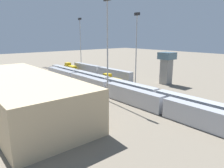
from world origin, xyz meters
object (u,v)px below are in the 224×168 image
at_px(light_mast_0, 80,38).
at_px(maintenance_shed, 21,94).
at_px(train_on_track_2, 111,81).
at_px(train_on_track_0, 99,71).
at_px(train_on_track_4, 108,89).
at_px(light_mast_2, 136,40).
at_px(train_on_track_3, 108,84).
at_px(control_tower, 166,66).
at_px(light_mast_1, 107,39).
at_px(train_on_track_1, 70,68).

distance_m(light_mast_0, maintenance_shed, 75.23).
distance_m(train_on_track_2, light_mast_0, 50.77).
bearing_deg(train_on_track_0, train_on_track_4, 148.01).
bearing_deg(train_on_track_4, maintenance_shed, 82.90).
xyz_separation_m(train_on_track_4, light_mast_0, (55.87, -23.50, 16.95)).
bearing_deg(light_mast_2, train_on_track_3, 94.96).
bearing_deg(light_mast_2, train_on_track_0, 4.83).
bearing_deg(train_on_track_4, light_mast_0, -22.82).
relative_size(train_on_track_0, control_tower, 3.37).
height_order(train_on_track_2, control_tower, control_tower).
xyz_separation_m(train_on_track_4, light_mast_2, (7.67, -22.06, 16.52)).
bearing_deg(train_on_track_0, light_mast_1, 146.93).
relative_size(light_mast_2, maintenance_shed, 0.56).
relative_size(train_on_track_4, light_mast_2, 3.13).
bearing_deg(control_tower, train_on_track_4, 86.69).
height_order(train_on_track_3, maintenance_shed, maintenance_shed).
distance_m(train_on_track_4, light_mast_2, 28.61).
distance_m(train_on_track_2, train_on_track_0, 24.07).
xyz_separation_m(light_mast_0, control_tower, (-57.69, -8.01, -11.39)).
xyz_separation_m(light_mast_2, control_tower, (-9.49, -9.46, -10.96)).
xyz_separation_m(train_on_track_1, control_tower, (-56.36, -16.51, 6.02)).
relative_size(train_on_track_1, maintenance_shed, 0.18).
distance_m(train_on_track_3, light_mast_0, 55.66).
relative_size(train_on_track_4, train_on_track_1, 9.56).
distance_m(train_on_track_3, light_mast_2, 23.80).
bearing_deg(train_on_track_0, maintenance_shed, 120.33).
height_order(train_on_track_3, light_mast_0, light_mast_0).
xyz_separation_m(train_on_track_0, control_tower, (-33.83, -11.51, 5.55)).
relative_size(train_on_track_3, light_mast_0, 3.05).
relative_size(train_on_track_1, light_mast_0, 0.32).
bearing_deg(train_on_track_2, maintenance_shed, 99.65).
bearing_deg(light_mast_0, maintenance_shed, 135.10).
height_order(train_on_track_4, control_tower, control_tower).
relative_size(train_on_track_4, train_on_track_0, 2.03).
bearing_deg(train_on_track_3, light_mast_2, -85.04).
height_order(train_on_track_2, train_on_track_0, same).
bearing_deg(train_on_track_3, train_on_track_2, -51.74).
distance_m(light_mast_0, control_tower, 59.35).
relative_size(train_on_track_3, control_tower, 6.82).
distance_m(train_on_track_4, light_mast_0, 62.94).
bearing_deg(maintenance_shed, light_mast_1, -108.18).
height_order(train_on_track_2, light_mast_0, light_mast_0).
distance_m(train_on_track_0, light_mast_2, 29.49).
distance_m(train_on_track_0, maintenance_shed, 56.38).
bearing_deg(train_on_track_2, train_on_track_1, -6.42).
xyz_separation_m(train_on_track_3, light_mast_1, (-10.76, 8.82, 17.52)).
xyz_separation_m(train_on_track_3, light_mast_2, (1.48, -17.06, 16.53)).
xyz_separation_m(train_on_track_2, light_mast_1, (-14.71, 13.82, 17.98)).
bearing_deg(light_mast_1, train_on_track_2, -43.23).
relative_size(train_on_track_0, light_mast_1, 1.46).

